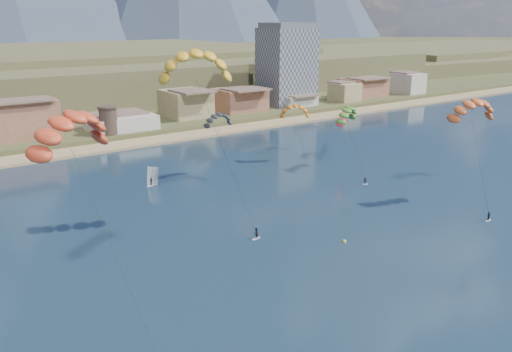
# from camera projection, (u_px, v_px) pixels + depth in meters

# --- Properties ---
(ground) EXTENTS (2400.00, 2400.00, 0.00)m
(ground) POSITION_uv_depth(u_px,v_px,m) (406.00, 312.00, 64.75)
(ground) COLOR #0D1D31
(ground) RESTS_ON ground
(beach) EXTENTS (2200.00, 12.00, 0.90)m
(beach) POSITION_uv_depth(u_px,v_px,m) (103.00, 147.00, 146.70)
(beach) COLOR tan
(beach) RESTS_ON ground
(foothills) EXTENTS (940.00, 210.00, 18.00)m
(foothills) POSITION_uv_depth(u_px,v_px,m) (54.00, 74.00, 254.59)
(foothills) COLOR brown
(foothills) RESTS_ON ground
(apartment_tower) EXTENTS (20.00, 16.00, 32.00)m
(apartment_tower) POSITION_uv_depth(u_px,v_px,m) (287.00, 65.00, 206.40)
(apartment_tower) COLOR gray
(apartment_tower) RESTS_ON ground
(watchtower) EXTENTS (5.82, 5.82, 8.60)m
(watchtower) POSITION_uv_depth(u_px,v_px,m) (108.00, 120.00, 153.92)
(watchtower) COLOR #47382D
(watchtower) RESTS_ON ground
(kitesurfer_red) EXTENTS (11.63, 17.82, 28.00)m
(kitesurfer_red) POSITION_uv_depth(u_px,v_px,m) (69.00, 125.00, 55.66)
(kitesurfer_red) COLOR silver
(kitesurfer_red) RESTS_ON ground
(kitesurfer_yellow) EXTENTS (13.56, 15.40, 31.95)m
(kitesurfer_yellow) POSITION_uv_depth(u_px,v_px,m) (196.00, 61.00, 83.46)
(kitesurfer_yellow) COLOR silver
(kitesurfer_yellow) RESTS_ON ground
(kitesurfer_orange) EXTENTS (11.42, 12.67, 22.49)m
(kitesurfer_orange) POSITION_uv_depth(u_px,v_px,m) (473.00, 106.00, 98.24)
(kitesurfer_orange) COLOR silver
(kitesurfer_orange) RESTS_ON ground
(kitesurfer_green) EXTENTS (10.86, 15.72, 18.32)m
(kitesurfer_green) POSITION_uv_depth(u_px,v_px,m) (347.00, 112.00, 122.94)
(kitesurfer_green) COLOR silver
(kitesurfer_green) RESTS_ON ground
(distant_kite_dark) EXTENTS (7.52, 5.53, 16.55)m
(distant_kite_dark) POSITION_uv_depth(u_px,v_px,m) (218.00, 117.00, 117.36)
(distant_kite_dark) COLOR #262626
(distant_kite_dark) RESTS_ON ground
(distant_kite_orange) EXTENTS (8.30, 7.48, 16.54)m
(distant_kite_orange) POSITION_uv_depth(u_px,v_px,m) (295.00, 109.00, 129.81)
(distant_kite_orange) COLOR #262626
(distant_kite_orange) RESTS_ON ground
(distant_kite_red) EXTENTS (7.78, 7.33, 13.87)m
(distant_kite_red) POSITION_uv_depth(u_px,v_px,m) (343.00, 116.00, 135.65)
(distant_kite_red) COLOR #262626
(distant_kite_red) RESTS_ON ground
(windsurfer) EXTENTS (2.39, 2.60, 4.16)m
(windsurfer) POSITION_uv_depth(u_px,v_px,m) (152.00, 180.00, 113.63)
(windsurfer) COLOR silver
(windsurfer) RESTS_ON ground
(buoy) EXTENTS (0.61, 0.61, 0.61)m
(buoy) POSITION_uv_depth(u_px,v_px,m) (344.00, 241.00, 85.07)
(buoy) COLOR yellow
(buoy) RESTS_ON ground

